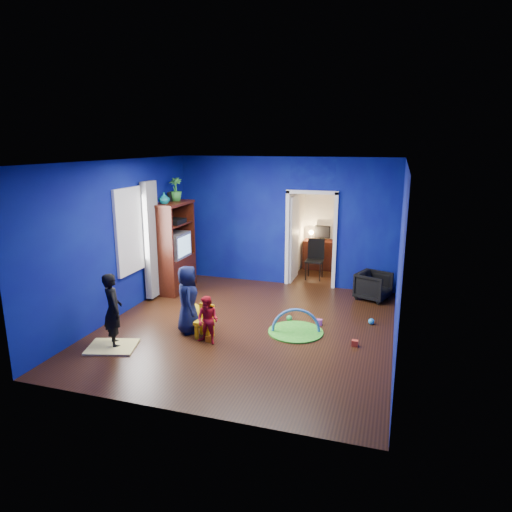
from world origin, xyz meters
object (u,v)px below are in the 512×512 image
(kid_chair, at_px, (204,323))
(toddler_red, at_px, (208,320))
(armchair, at_px, (373,286))
(vase, at_px, (164,198))
(child_black, at_px, (113,310))
(study_desk, at_px, (321,255))
(play_mat, at_px, (296,332))
(folding_chair, at_px, (314,260))
(child_navy, at_px, (188,299))
(crt_tv, at_px, (175,245))
(tv_armoire, at_px, (173,247))
(hopper_ball, at_px, (192,315))

(kid_chair, bearing_deg, toddler_red, -47.93)
(armchair, distance_m, vase, 4.72)
(child_black, distance_m, study_desk, 6.10)
(play_mat, bearing_deg, folding_chair, 94.80)
(armchair, bearing_deg, study_desk, 55.89)
(armchair, bearing_deg, vase, 123.45)
(child_navy, bearing_deg, crt_tv, 4.05)
(study_desk, distance_m, folding_chair, 0.96)
(tv_armoire, bearing_deg, vase, -90.00)
(armchair, distance_m, crt_tv, 4.33)
(toddler_red, bearing_deg, child_black, -150.33)
(child_navy, relative_size, folding_chair, 1.28)
(play_mat, xyz_separation_m, study_desk, (-0.28, 4.24, 0.36))
(play_mat, bearing_deg, hopper_ball, -171.86)
(toddler_red, height_order, tv_armoire, tv_armoire)
(toddler_red, bearing_deg, hopper_ball, 142.91)
(crt_tv, bearing_deg, folding_chair, 32.29)
(kid_chair, bearing_deg, folding_chair, 78.88)
(vase, bearing_deg, play_mat, -21.57)
(armchair, distance_m, folding_chair, 1.82)
(child_black, height_order, folding_chair, child_black)
(child_black, relative_size, study_desk, 1.38)
(toddler_red, height_order, crt_tv, crt_tv)
(armchair, height_order, play_mat, armchair)
(hopper_ball, bearing_deg, toddler_red, -46.54)
(toddler_red, xyz_separation_m, folding_chair, (1.00, 4.13, 0.06))
(hopper_ball, bearing_deg, crt_tv, 124.31)
(tv_armoire, relative_size, hopper_ball, 4.67)
(study_desk, bearing_deg, hopper_ball, -109.10)
(kid_chair, bearing_deg, armchair, 52.65)
(folding_chair, bearing_deg, hopper_ball, -113.76)
(kid_chair, bearing_deg, tv_armoire, 132.67)
(hopper_ball, bearing_deg, child_navy, -78.69)
(hopper_ball, relative_size, kid_chair, 0.84)
(vase, height_order, folding_chair, vase)
(play_mat, distance_m, folding_chair, 3.32)
(child_navy, xyz_separation_m, kid_chair, (0.36, -0.14, -0.34))
(child_black, distance_m, vase, 3.01)
(child_black, xyz_separation_m, hopper_ball, (0.85, 1.11, -0.40))
(vase, relative_size, play_mat, 0.25)
(kid_chair, bearing_deg, crt_tv, 132.00)
(folding_chair, bearing_deg, kid_chair, -106.32)
(study_desk, bearing_deg, child_navy, -107.62)
(hopper_ball, height_order, study_desk, study_desk)
(hopper_ball, distance_m, folding_chair, 3.87)
(child_navy, distance_m, vase, 2.63)
(kid_chair, distance_m, folding_chair, 4.10)
(crt_tv, relative_size, hopper_ball, 1.67)
(child_navy, distance_m, crt_tv, 2.43)
(study_desk, bearing_deg, armchair, -54.95)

